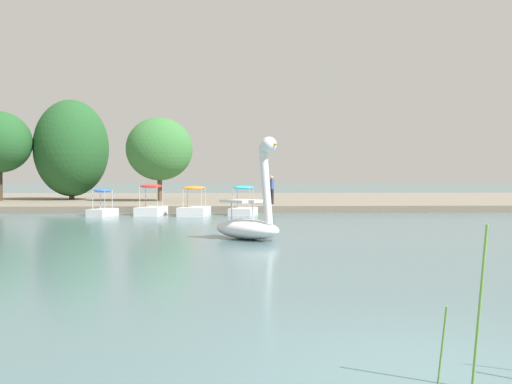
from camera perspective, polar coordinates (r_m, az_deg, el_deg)
ground_plane at (r=6.29m, az=16.24°, el=-16.50°), size 489.67×489.67×0.00m
shore_bank_far at (r=45.42m, az=-0.01°, el=-0.79°), size 122.19×27.77×0.39m
swan_boat at (r=18.18m, az=-0.66°, el=-2.77°), size 2.61×2.66×3.17m
pedal_boat_cyan at (r=29.94m, az=-1.25°, el=-1.35°), size 1.60×2.46×1.52m
pedal_boat_orange at (r=29.73m, az=-6.09°, el=-1.45°), size 1.64×2.40×1.51m
pedal_boat_red at (r=30.30m, az=-10.26°, el=-1.34°), size 1.50×2.32×1.60m
pedal_boat_blue at (r=30.33m, az=-14.85°, el=-1.48°), size 1.34×1.96×1.38m
tree_willow_near_path at (r=42.99m, az=-17.70°, el=4.12°), size 6.95×6.97×7.03m
tree_broadleaf_left at (r=39.08m, az=-9.46°, el=4.19°), size 5.68×5.32×5.55m
person_on_path at (r=33.86m, az=1.53°, el=0.28°), size 0.29×0.29×1.67m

